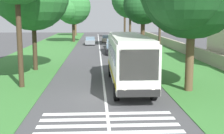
{
  "coord_description": "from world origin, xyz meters",
  "views": [
    {
      "loc": [
        -18.47,
        0.56,
        5.1
      ],
      "look_at": [
        2.3,
        -0.54,
        1.6
      ],
      "focal_mm": 48.37,
      "sensor_mm": 36.0,
      "label": 1
    }
  ],
  "objects_px": {
    "coach_bus": "(128,57)",
    "roadside_tree_right_3": "(129,0)",
    "trailing_car_0": "(112,49)",
    "trailing_car_2": "(90,41)",
    "utility_pole": "(160,23)",
    "trailing_car_3": "(106,39)",
    "roadside_tree_left_0": "(75,11)",
    "roadside_tree_right_1": "(142,6)",
    "roadside_tree_right_0": "(124,3)",
    "trailing_car_1": "(112,43)",
    "roadside_tree_left_2": "(72,8)"
  },
  "relations": [
    {
      "from": "trailing_car_3",
      "to": "roadside_tree_right_1",
      "type": "xyz_separation_m",
      "value": [
        -21.57,
        -3.81,
        5.78
      ]
    },
    {
      "from": "roadside_tree_right_0",
      "to": "utility_pole",
      "type": "xyz_separation_m",
      "value": [
        -43.74,
        0.69,
        -3.58
      ]
    },
    {
      "from": "trailing_car_2",
      "to": "trailing_car_3",
      "type": "distance_m",
      "value": 6.19
    },
    {
      "from": "roadside_tree_left_0",
      "to": "roadside_tree_right_0",
      "type": "distance_m",
      "value": 15.45
    },
    {
      "from": "trailing_car_1",
      "to": "roadside_tree_left_0",
      "type": "relative_size",
      "value": 0.45
    },
    {
      "from": "roadside_tree_left_0",
      "to": "roadside_tree_right_1",
      "type": "distance_m",
      "value": 44.02
    },
    {
      "from": "trailing_car_1",
      "to": "roadside_tree_right_3",
      "type": "bearing_deg",
      "value": -61.52
    },
    {
      "from": "trailing_car_1",
      "to": "coach_bus",
      "type": "bearing_deg",
      "value": 179.58
    },
    {
      "from": "roadside_tree_left_0",
      "to": "roadside_tree_right_1",
      "type": "relative_size",
      "value": 1.04
    },
    {
      "from": "coach_bus",
      "to": "roadside_tree_right_1",
      "type": "distance_m",
      "value": 18.01
    },
    {
      "from": "coach_bus",
      "to": "roadside_tree_right_3",
      "type": "relative_size",
      "value": 1.01
    },
    {
      "from": "roadside_tree_left_2",
      "to": "roadside_tree_right_0",
      "type": "bearing_deg",
      "value": -46.6
    },
    {
      "from": "trailing_car_0",
      "to": "trailing_car_3",
      "type": "distance_m",
      "value": 19.47
    },
    {
      "from": "trailing_car_0",
      "to": "roadside_tree_right_1",
      "type": "distance_m",
      "value": 7.17
    },
    {
      "from": "trailing_car_3",
      "to": "roadside_tree_right_0",
      "type": "distance_m",
      "value": 14.73
    },
    {
      "from": "trailing_car_1",
      "to": "roadside_tree_right_1",
      "type": "distance_m",
      "value": 12.76
    },
    {
      "from": "trailing_car_2",
      "to": "trailing_car_3",
      "type": "relative_size",
      "value": 1.0
    },
    {
      "from": "roadside_tree_right_1",
      "to": "utility_pole",
      "type": "xyz_separation_m",
      "value": [
        -10.34,
        -0.18,
        -1.92
      ]
    },
    {
      "from": "trailing_car_3",
      "to": "roadside_tree_left_0",
      "type": "relative_size",
      "value": 0.45
    },
    {
      "from": "trailing_car_3",
      "to": "trailing_car_2",
      "type": "bearing_deg",
      "value": 149.56
    },
    {
      "from": "coach_bus",
      "to": "roadside_tree_right_3",
      "type": "xyz_separation_m",
      "value": [
        29.68,
        -3.29,
        5.61
      ]
    },
    {
      "from": "utility_pole",
      "to": "roadside_tree_right_3",
      "type": "bearing_deg",
      "value": 1.05
    },
    {
      "from": "trailing_car_3",
      "to": "roadside_tree_left_2",
      "type": "distance_m",
      "value": 9.22
    },
    {
      "from": "trailing_car_2",
      "to": "utility_pole",
      "type": "height_order",
      "value": "utility_pole"
    },
    {
      "from": "trailing_car_1",
      "to": "roadside_tree_right_0",
      "type": "distance_m",
      "value": 24.08
    },
    {
      "from": "trailing_car_0",
      "to": "utility_pole",
      "type": "relative_size",
      "value": 0.5
    },
    {
      "from": "roadside_tree_right_1",
      "to": "utility_pole",
      "type": "bearing_deg",
      "value": -179.0
    },
    {
      "from": "trailing_car_3",
      "to": "roadside_tree_left_0",
      "type": "xyz_separation_m",
      "value": [
        20.91,
        7.71,
        5.83
      ]
    },
    {
      "from": "trailing_car_0",
      "to": "utility_pole",
      "type": "height_order",
      "value": "utility_pole"
    },
    {
      "from": "coach_bus",
      "to": "trailing_car_0",
      "type": "height_order",
      "value": "coach_bus"
    },
    {
      "from": "roadside_tree_right_0",
      "to": "trailing_car_2",
      "type": "bearing_deg",
      "value": 155.52
    },
    {
      "from": "coach_bus",
      "to": "utility_pole",
      "type": "height_order",
      "value": "utility_pole"
    },
    {
      "from": "trailing_car_1",
      "to": "roadside_tree_right_0",
      "type": "height_order",
      "value": "roadside_tree_right_0"
    },
    {
      "from": "roadside_tree_left_0",
      "to": "roadside_tree_right_3",
      "type": "height_order",
      "value": "roadside_tree_right_3"
    },
    {
      "from": "utility_pole",
      "to": "trailing_car_1",
      "type": "bearing_deg",
      "value": 9.38
    },
    {
      "from": "trailing_car_0",
      "to": "roadside_tree_right_0",
      "type": "bearing_deg",
      "value": -8.27
    },
    {
      "from": "roadside_tree_left_2",
      "to": "utility_pole",
      "type": "relative_size",
      "value": 1.21
    },
    {
      "from": "trailing_car_0",
      "to": "trailing_car_2",
      "type": "distance_m",
      "value": 14.5
    },
    {
      "from": "trailing_car_0",
      "to": "trailing_car_3",
      "type": "height_order",
      "value": "same"
    },
    {
      "from": "trailing_car_1",
      "to": "roadside_tree_left_2",
      "type": "distance_m",
      "value": 15.05
    },
    {
      "from": "trailing_car_0",
      "to": "utility_pole",
      "type": "xyz_separation_m",
      "value": [
        -12.45,
        -3.86,
        3.85
      ]
    },
    {
      "from": "coach_bus",
      "to": "trailing_car_0",
      "type": "distance_m",
      "value": 19.29
    },
    {
      "from": "roadside_tree_left_0",
      "to": "roadside_tree_right_0",
      "type": "xyz_separation_m",
      "value": [
        -9.09,
        -12.39,
        1.61
      ]
    },
    {
      "from": "trailing_car_1",
      "to": "utility_pole",
      "type": "xyz_separation_m",
      "value": [
        -21.22,
        -3.51,
        3.85
      ]
    },
    {
      "from": "coach_bus",
      "to": "utility_pole",
      "type": "relative_size",
      "value": 1.29
    },
    {
      "from": "trailing_car_0",
      "to": "trailing_car_2",
      "type": "xyz_separation_m",
      "value": [
        14.13,
        3.26,
        0.0
      ]
    },
    {
      "from": "roadside_tree_right_0",
      "to": "roadside_tree_right_1",
      "type": "distance_m",
      "value": 33.45
    },
    {
      "from": "trailing_car_0",
      "to": "roadside_tree_right_3",
      "type": "xyz_separation_m",
      "value": [
        10.45,
        -3.44,
        7.09
      ]
    },
    {
      "from": "roadside_tree_right_0",
      "to": "utility_pole",
      "type": "relative_size",
      "value": 1.22
    },
    {
      "from": "trailing_car_2",
      "to": "roadside_tree_left_0",
      "type": "distance_m",
      "value": 27.27
    }
  ]
}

